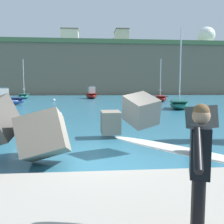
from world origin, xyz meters
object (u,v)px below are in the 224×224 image
(boat_near_centre, at_px, (5,100))
(radar_dome, at_px, (206,39))
(boat_mid_right, at_px, (179,104))
(boat_near_left, at_px, (91,95))
(mooring_buoy_middle, at_px, (59,115))
(boat_mid_centre, at_px, (161,98))
(station_building_west, at_px, (118,47))
(surfer_with_board, at_px, (196,162))
(mooring_buoy_inner, at_px, (54,100))
(station_building_east, at_px, (121,39))
(boat_mid_left, at_px, (24,96))
(station_building_central, at_px, (70,39))

(boat_near_centre, bearing_deg, radar_dome, 46.78)
(boat_mid_right, height_order, radar_dome, radar_dome)
(boat_near_left, relative_size, mooring_buoy_middle, 13.47)
(boat_mid_centre, distance_m, mooring_buoy_middle, 23.12)
(boat_mid_right, bearing_deg, radar_dome, 62.31)
(boat_mid_right, height_order, mooring_buoy_middle, boat_mid_right)
(boat_near_left, relative_size, station_building_west, 0.86)
(surfer_with_board, height_order, mooring_buoy_inner, surfer_with_board)
(boat_near_centre, relative_size, station_building_east, 0.65)
(boat_near_centre, xyz_separation_m, boat_mid_right, (19.57, -6.67, -0.17))
(boat_near_centre, xyz_separation_m, station_building_east, (21.10, 53.76, 17.92))
(boat_mid_left, height_order, radar_dome, radar_dome)
(surfer_with_board, distance_m, station_building_west, 94.05)
(boat_mid_left, xyz_separation_m, radar_dome, (54.52, 38.64, 19.25))
(boat_mid_centre, height_order, station_building_east, station_building_east)
(boat_near_left, distance_m, boat_mid_left, 12.89)
(radar_dome, distance_m, station_building_east, 31.21)
(boat_mid_left, xyz_separation_m, mooring_buoy_middle, (10.54, -30.01, -0.33))
(surfer_with_board, height_order, boat_mid_right, boat_mid_right)
(mooring_buoy_inner, xyz_separation_m, station_building_central, (-1.27, 47.24, 18.51))
(mooring_buoy_middle, xyz_separation_m, radar_dome, (43.98, 68.65, 19.58))
(boat_mid_centre, distance_m, station_building_east, 51.06)
(station_building_west, bearing_deg, surfer_with_board, -95.71)
(surfer_with_board, bearing_deg, boat_mid_right, 69.96)
(station_building_east, bearing_deg, mooring_buoy_middle, -100.88)
(boat_mid_centre, xyz_separation_m, station_building_east, (-0.21, 47.75, 18.08))
(boat_near_left, xyz_separation_m, boat_mid_right, (8.96, -23.82, -0.26))
(mooring_buoy_middle, xyz_separation_m, station_building_central, (-4.71, 67.77, 18.51))
(surfer_with_board, xyz_separation_m, station_building_east, (9.22, 81.50, 17.33))
(boat_near_left, bearing_deg, station_building_east, 74.00)
(station_building_west, bearing_deg, mooring_buoy_middle, -99.41)
(station_building_central, distance_m, station_building_east, 17.58)
(surfer_with_board, relative_size, station_building_east, 0.27)
(boat_mid_centre, height_order, radar_dome, radar_dome)
(station_building_central, relative_size, station_building_east, 0.82)
(boat_mid_centre, bearing_deg, boat_near_centre, -164.25)
(boat_near_centre, relative_size, radar_dome, 0.60)
(boat_mid_centre, bearing_deg, surfer_with_board, -105.61)
(boat_mid_left, xyz_separation_m, station_building_central, (5.83, 37.76, 18.18))
(boat_near_centre, height_order, boat_mid_centre, boat_mid_centre)
(surfer_with_board, relative_size, boat_near_left, 0.35)
(boat_mid_left, bearing_deg, station_building_west, 63.76)
(surfer_with_board, distance_m, boat_mid_right, 22.44)
(boat_near_left, bearing_deg, mooring_buoy_middle, -94.45)
(mooring_buoy_middle, bearing_deg, boat_mid_right, 29.49)
(radar_dome, bearing_deg, boat_mid_centre, -121.96)
(surfer_with_board, xyz_separation_m, station_building_central, (-8.34, 82.44, 17.46))
(boat_mid_centre, height_order, station_building_central, station_building_central)
(boat_mid_centre, bearing_deg, mooring_buoy_middle, -124.39)
(radar_dome, bearing_deg, station_building_east, -176.65)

